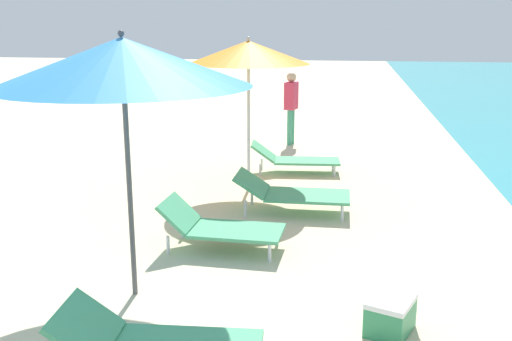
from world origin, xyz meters
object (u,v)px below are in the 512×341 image
umbrella_second (122,62)px  umbrella_farthest (248,52)px  lounger_farthest_inland (291,192)px  person_walking_near (291,101)px  lounger_second_shoreside (219,226)px  lounger_farthest_shoreside (294,158)px  cooler_box (390,315)px

umbrella_second → umbrella_farthest: bearing=82.9°
lounger_farthest_inland → person_walking_near: (-0.48, 4.74, 0.65)m
lounger_second_shoreside → lounger_farthest_shoreside: size_ratio=0.90×
umbrella_second → lounger_farthest_inland: umbrella_second is taller
umbrella_farthest → lounger_farthest_inland: 2.30m
lounger_second_shoreside → person_walking_near: 6.28m
umbrella_farthest → person_walking_near: (0.31, 3.64, -1.22)m
umbrella_second → cooler_box: 3.25m
lounger_second_shoreside → umbrella_farthest: size_ratio=0.60×
lounger_farthest_shoreside → cooler_box: 5.57m
umbrella_farthest → cooler_box: size_ratio=4.46×
cooler_box → person_walking_near: bearing=101.9°
person_walking_near → cooler_box: bearing=-66.6°
lounger_farthest_inland → lounger_farthest_shoreside: bearing=93.5°
umbrella_second → lounger_second_shoreside: size_ratio=1.77×
umbrella_farthest → lounger_farthest_shoreside: (0.62, 1.16, -1.90)m
lounger_farthest_shoreside → person_walking_near: person_walking_near is taller
lounger_farthest_shoreside → person_walking_near: (-0.31, 2.48, 0.69)m
lounger_second_shoreside → lounger_farthest_inland: (0.69, 1.51, 0.01)m
lounger_farthest_shoreside → cooler_box: (1.35, -5.40, -0.10)m
lounger_second_shoreside → lounger_farthest_inland: 1.66m
lounger_farthest_inland → cooler_box: lounger_farthest_inland is taller
cooler_box → umbrella_second: bearing=171.6°
umbrella_second → umbrella_farthest: 3.91m
lounger_farthest_shoreside → person_walking_near: bearing=91.9°
umbrella_second → lounger_farthest_shoreside: size_ratio=1.59×
lounger_farthest_shoreside → lounger_farthest_inland: size_ratio=1.00×
lounger_farthest_shoreside → person_walking_near: size_ratio=1.02×
umbrella_second → person_walking_near: size_ratio=1.62×
umbrella_second → lounger_second_shoreside: (0.58, 1.28, -1.97)m
umbrella_farthest → person_walking_near: size_ratio=1.53×
umbrella_second → cooler_box: umbrella_second is taller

